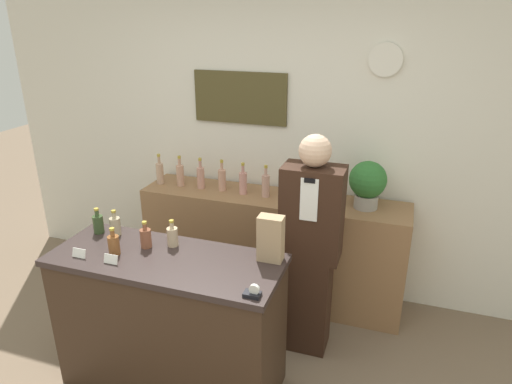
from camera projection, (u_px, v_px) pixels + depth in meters
name	position (u px, v px, depth m)	size (l,w,h in m)	color
back_wall	(277.00, 136.00, 3.81)	(5.20, 0.09, 2.70)	silver
back_shelf	(272.00, 247.00, 3.87)	(2.19, 0.46, 0.93)	#8E6642
display_counter	(170.00, 322.00, 2.92)	(1.43, 0.57, 0.94)	#382619
shopkeeper	(310.00, 249.00, 3.14)	(0.41, 0.26, 1.61)	#331E14
potted_plant	(368.00, 183.00, 3.42)	(0.28, 0.28, 0.37)	#9E998E
paper_bag	(271.00, 238.00, 2.67)	(0.15, 0.09, 0.28)	tan
tape_dispenser	(253.00, 293.00, 2.36)	(0.09, 0.06, 0.07)	black
price_card_left	(79.00, 253.00, 2.74)	(0.09, 0.02, 0.06)	white
price_card_right	(111.00, 259.00, 2.67)	(0.09, 0.02, 0.06)	white
counter_bottle_0	(98.00, 223.00, 3.03)	(0.07, 0.07, 0.18)	#364B28
counter_bottle_1	(115.00, 226.00, 3.00)	(0.07, 0.07, 0.18)	tan
counter_bottle_2	(114.00, 244.00, 2.76)	(0.07, 0.07, 0.18)	brown
counter_bottle_3	(146.00, 237.00, 2.84)	(0.07, 0.07, 0.18)	brown
counter_bottle_4	(172.00, 236.00, 2.86)	(0.07, 0.07, 0.18)	tan
shelf_bottle_0	(160.00, 172.00, 3.95)	(0.06, 0.06, 0.27)	tan
shelf_bottle_1	(180.00, 175.00, 3.90)	(0.06, 0.06, 0.27)	tan
shelf_bottle_2	(201.00, 177.00, 3.85)	(0.06, 0.06, 0.27)	tan
shelf_bottle_3	(222.00, 179.00, 3.80)	(0.06, 0.06, 0.27)	tan
shelf_bottle_4	(243.00, 182.00, 3.72)	(0.06, 0.06, 0.27)	tan
shelf_bottle_5	(265.00, 185.00, 3.67)	(0.06, 0.06, 0.27)	tan
shelf_bottle_6	(289.00, 187.00, 3.63)	(0.06, 0.06, 0.27)	tan
shelf_bottle_7	(313.00, 189.00, 3.58)	(0.06, 0.06, 0.27)	tan
shelf_bottle_8	(337.00, 192.00, 3.52)	(0.06, 0.06, 0.27)	tan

